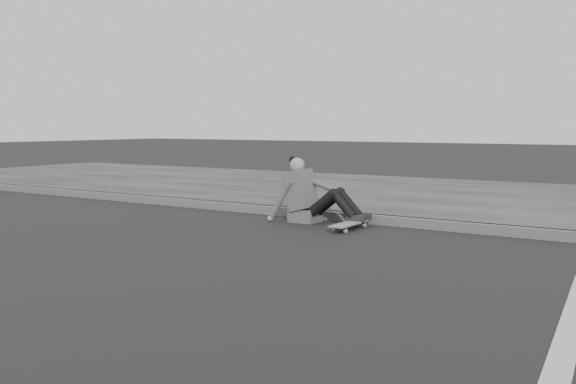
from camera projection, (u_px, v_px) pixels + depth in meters
ground at (221, 252)px, 6.57m from camera, size 80.00×80.00×0.00m
curb at (340, 216)px, 8.72m from camera, size 24.00×0.16×0.12m
sidewalk at (421, 196)px, 11.25m from camera, size 24.00×6.00×0.12m
skateboard at (350, 224)px, 7.97m from camera, size 0.20×0.78×0.09m
seated_woman at (309, 196)px, 8.54m from camera, size 1.38×0.46×0.88m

